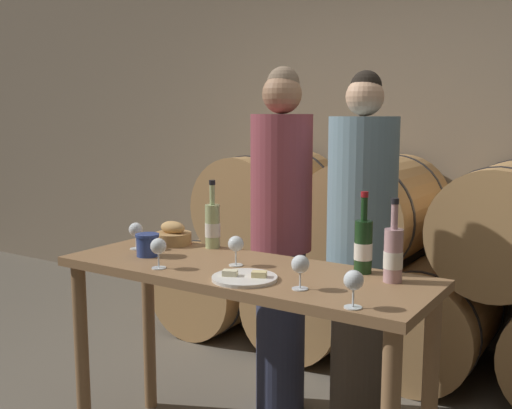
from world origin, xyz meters
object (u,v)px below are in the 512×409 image
at_px(person_right, 361,254).
at_px(wine_glass_far_left, 136,231).
at_px(wine_glass_far_right, 354,282).
at_px(person_left, 281,238).
at_px(bread_basket, 173,236).
at_px(wine_glass_right, 300,265).
at_px(tasting_table, 241,302).
at_px(cheese_plate, 245,278).
at_px(blue_crock, 147,244).
at_px(wine_glass_center, 236,245).
at_px(wine_bottle_red, 363,246).
at_px(wine_glass_left, 158,247).
at_px(wine_bottle_rose, 393,254).
at_px(wine_bottle_white, 213,225).

relative_size(person_right, wine_glass_far_left, 13.69).
bearing_deg(wine_glass_far_right, person_left, 132.53).
height_order(bread_basket, wine_glass_far_right, wine_glass_far_right).
xyz_separation_m(person_left, wine_glass_right, (0.50, -0.72, 0.08)).
distance_m(tasting_table, cheese_plate, 0.25).
bearing_deg(person_right, wine_glass_right, -84.61).
bearing_deg(wine_glass_far_right, person_right, 111.14).
bearing_deg(person_right, blue_crock, -140.05).
xyz_separation_m(wine_glass_center, wine_glass_right, (0.39, -0.16, 0.00)).
height_order(person_left, wine_bottle_red, person_left).
relative_size(cheese_plate, wine_glass_right, 1.99).
xyz_separation_m(person_right, wine_glass_center, (-0.32, -0.56, 0.11)).
xyz_separation_m(wine_bottle_red, wine_glass_far_left, (-1.07, -0.17, -0.02)).
xyz_separation_m(cheese_plate, wine_glass_left, (-0.39, -0.05, 0.08)).
bearing_deg(wine_glass_center, bread_basket, 160.19).
xyz_separation_m(wine_bottle_rose, bread_basket, (-1.14, 0.06, -0.06)).
height_order(tasting_table, wine_bottle_white, wine_bottle_white).
bearing_deg(tasting_table, wine_bottle_red, 22.84).
relative_size(person_right, bread_basket, 9.62).
height_order(person_left, bread_basket, person_left).
distance_m(person_left, wine_bottle_rose, 0.88).
bearing_deg(wine_glass_far_left, wine_glass_far_right, -12.10).
height_order(wine_bottle_rose, wine_glass_right, wine_bottle_rose).
distance_m(wine_bottle_red, wine_glass_far_left, 1.08).
bearing_deg(wine_glass_far_right, cheese_plate, 169.57).
bearing_deg(wine_glass_center, cheese_plate, -46.97).
bearing_deg(wine_glass_center, tasting_table, -22.05).
bearing_deg(wine_glass_left, wine_glass_center, 40.91).
height_order(wine_bottle_rose, bread_basket, wine_bottle_rose).
distance_m(wine_glass_center, wine_glass_right, 0.42).
height_order(tasting_table, blue_crock, blue_crock).
bearing_deg(wine_bottle_red, wine_glass_far_right, -71.24).
bearing_deg(wine_glass_far_left, person_left, 50.09).
height_order(wine_bottle_red, wine_glass_far_left, wine_bottle_red).
relative_size(person_left, wine_glass_right, 13.98).
bearing_deg(blue_crock, person_right, 39.95).
distance_m(person_left, wine_glass_left, 0.79).
bearing_deg(wine_bottle_rose, tasting_table, -167.66).
height_order(wine_bottle_white, blue_crock, wine_bottle_white).
height_order(blue_crock, cheese_plate, blue_crock).
xyz_separation_m(bread_basket, wine_glass_center, (0.50, -0.18, 0.05)).
relative_size(blue_crock, wine_glass_right, 0.84).
xyz_separation_m(person_left, person_right, (0.43, -0.00, -0.03)).
bearing_deg(person_left, wine_bottle_white, -117.77).
relative_size(person_right, wine_glass_center, 13.69).
bearing_deg(person_left, bread_basket, -135.18).
bearing_deg(wine_bottle_rose, wine_bottle_white, 173.40).
relative_size(tasting_table, cheese_plate, 6.30).
height_order(cheese_plate, wine_glass_far_left, wine_glass_far_left).
bearing_deg(wine_glass_far_right, wine_bottle_white, 152.75).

